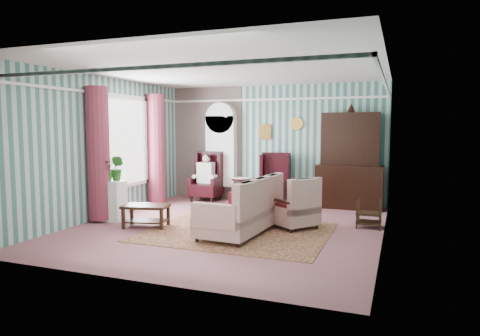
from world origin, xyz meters
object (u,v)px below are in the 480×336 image
at_px(seated_woman, 206,178).
at_px(nest_table, 369,213).
at_px(coffee_table, 146,216).
at_px(round_side_table, 241,190).
at_px(wingback_right, 273,179).
at_px(sofa, 241,204).
at_px(wingback_left, 206,176).
at_px(floral_armchair, 294,204).
at_px(dresser_hutch, 350,157).
at_px(bookcase, 221,156).
at_px(plant_stand, 111,201).

relative_size(seated_woman, nest_table, 2.19).
bearing_deg(coffee_table, round_side_table, 76.83).
bearing_deg(wingback_right, sofa, -85.40).
height_order(seated_woman, nest_table, seated_woman).
relative_size(wingback_left, sofa, 0.62).
bearing_deg(coffee_table, wingback_left, 93.19).
relative_size(seated_woman, round_side_table, 1.97).
xyz_separation_m(seated_woman, round_side_table, (0.90, 0.15, -0.29)).
bearing_deg(coffee_table, floral_armchair, 19.07).
bearing_deg(dresser_hutch, bookcase, 177.89).
bearing_deg(coffee_table, plant_stand, 166.24).
distance_m(bookcase, coffee_table, 3.50).
bearing_deg(seated_woman, dresser_hutch, 4.41).
relative_size(dresser_hutch, round_side_table, 3.93).
distance_m(wingback_left, seated_woman, 0.04).
bearing_deg(floral_armchair, plant_stand, 137.89).
height_order(seated_woman, floral_armchair, seated_woman).
bearing_deg(sofa, plant_stand, 94.43).
bearing_deg(round_side_table, seated_woman, -170.54).
relative_size(dresser_hutch, floral_armchair, 2.64).
bearing_deg(round_side_table, plant_stand, -120.38).
relative_size(nest_table, plant_stand, 0.68).
height_order(plant_stand, coffee_table, plant_stand).
xyz_separation_m(round_side_table, sofa, (1.07, -2.90, 0.22)).
bearing_deg(floral_armchair, round_side_table, 77.32).
xyz_separation_m(dresser_hutch, wingback_left, (-3.50, -0.27, -0.55)).
bearing_deg(wingback_right, nest_table, -33.75).
distance_m(plant_stand, sofa, 2.77).
height_order(dresser_hutch, sofa, dresser_hutch).
distance_m(dresser_hutch, floral_armchair, 2.57).
xyz_separation_m(wingback_left, seated_woman, (0.00, 0.00, -0.04)).
relative_size(wingback_right, nest_table, 2.31).
relative_size(seated_woman, plant_stand, 1.47).
bearing_deg(seated_woman, plant_stand, -106.22).
distance_m(wingback_left, nest_table, 4.37).
bearing_deg(nest_table, seated_woman, 159.15).
distance_m(plant_stand, coffee_table, 1.01).
xyz_separation_m(seated_woman, coffee_table, (0.17, -2.99, -0.38)).
bearing_deg(sofa, dresser_hutch, -22.36).
xyz_separation_m(wingback_right, coffee_table, (-1.58, -2.99, -0.41)).
xyz_separation_m(seated_woman, sofa, (1.97, -2.75, -0.07)).
bearing_deg(seated_woman, wingback_left, 0.00).
relative_size(plant_stand, sofa, 0.40).
xyz_separation_m(bookcase, wingback_right, (1.50, -0.39, -0.50)).
xyz_separation_m(wingback_left, plant_stand, (-0.80, -2.75, -0.22)).
height_order(nest_table, floral_armchair, floral_armchair).
height_order(nest_table, sofa, sofa).
height_order(wingback_right, seated_woman, wingback_right).
xyz_separation_m(bookcase, seated_woman, (-0.25, -0.39, -0.53)).
relative_size(wingback_left, wingback_right, 1.00).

